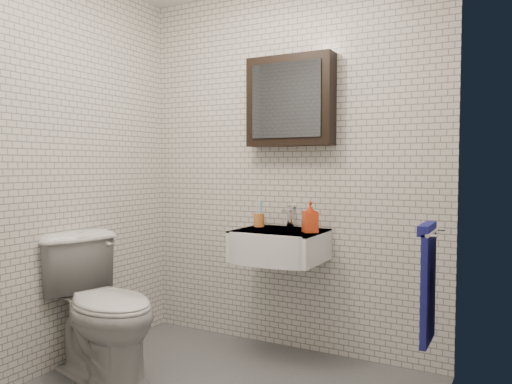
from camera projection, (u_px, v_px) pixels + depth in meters
room_shell at (206, 127)px, 2.55m from camera, size 2.22×2.02×2.51m
washbasin at (277, 245)px, 3.21m from camera, size 0.55×0.50×0.20m
faucet at (290, 218)px, 3.37m from camera, size 0.06×0.20×0.15m
mirror_cabinet at (290, 101)px, 3.33m from camera, size 0.60×0.15×0.60m
towel_rail at (428, 278)px, 2.40m from camera, size 0.09×0.30×0.58m
toothbrush_cup at (259, 219)px, 3.43m from camera, size 0.09×0.09×0.20m
soap_bottle at (310, 217)px, 3.12m from camera, size 0.12×0.12×0.20m
toilet at (102, 308)px, 2.95m from camera, size 0.94×0.68×0.86m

